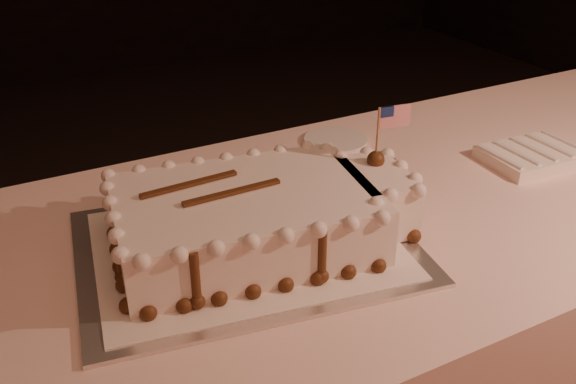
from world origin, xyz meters
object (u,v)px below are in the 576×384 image
sheet_cake (262,216)px  side_plate (336,141)px  cake_board (246,247)px  napkin_stack (532,156)px  banquet_table (325,367)px

sheet_cake → side_plate: bearing=42.5°
cake_board → napkin_stack: 0.69m
sheet_cake → napkin_stack: (0.66, 0.03, -0.05)m
cake_board → sheet_cake: bearing=0.5°
cake_board → banquet_table: bearing=17.9°
cake_board → sheet_cake: sheet_cake is taller
sheet_cake → napkin_stack: sheet_cake is taller
sheet_cake → side_plate: (0.34, 0.31, -0.05)m
banquet_table → napkin_stack: 0.64m
cake_board → side_plate: side_plate is taller
napkin_stack → side_plate: 0.43m
banquet_table → sheet_cake: bearing=-168.1°
sheet_cake → napkin_stack: bearing=2.2°
banquet_table → side_plate: bearing=56.6°
cake_board → napkin_stack: bearing=10.9°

